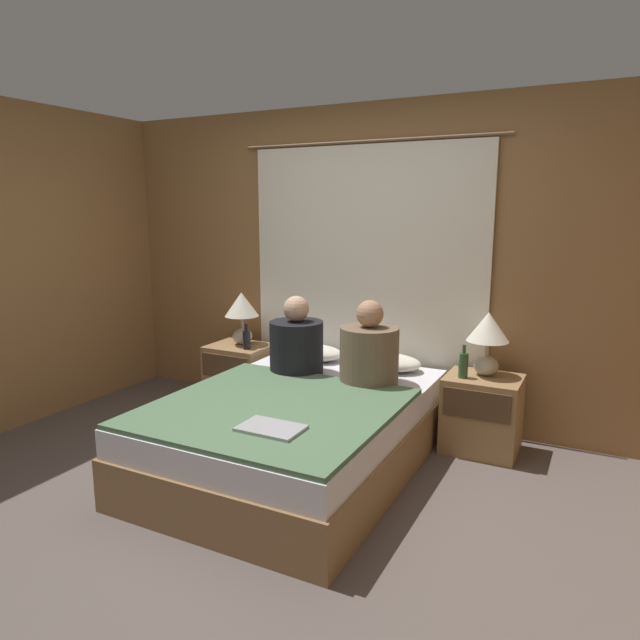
% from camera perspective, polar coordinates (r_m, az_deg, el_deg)
% --- Properties ---
extents(ground_plane, '(16.00, 16.00, 0.00)m').
position_cam_1_polar(ground_plane, '(3.50, -7.22, -18.00)').
color(ground_plane, '#564C47').
extents(wall_back, '(4.73, 0.06, 2.50)m').
position_cam_1_polar(wall_back, '(4.64, 4.80, 5.55)').
color(wall_back, olive).
rests_on(wall_back, ground_plane).
extents(curtain_panel, '(2.18, 0.02, 2.21)m').
position_cam_1_polar(curtain_panel, '(4.60, 4.47, 3.67)').
color(curtain_panel, white).
rests_on(curtain_panel, ground_plane).
extents(bed, '(1.47, 2.10, 0.49)m').
position_cam_1_polar(bed, '(3.85, -2.17, -11.05)').
color(bed, olive).
rests_on(bed, ground_plane).
extents(nightstand_left, '(0.51, 0.44, 0.54)m').
position_cam_1_polar(nightstand_left, '(5.01, -8.01, -5.51)').
color(nightstand_left, '#937047').
rests_on(nightstand_left, ground_plane).
extents(nightstand_right, '(0.51, 0.44, 0.54)m').
position_cam_1_polar(nightstand_right, '(4.23, 15.88, -9.01)').
color(nightstand_right, '#937047').
rests_on(nightstand_right, ground_plane).
extents(lamp_left, '(0.29, 0.29, 0.45)m').
position_cam_1_polar(lamp_left, '(4.92, -7.83, 0.96)').
color(lamp_left, '#B2A899').
rests_on(lamp_left, nightstand_left).
extents(lamp_right, '(0.29, 0.29, 0.45)m').
position_cam_1_polar(lamp_right, '(4.13, 16.44, -1.36)').
color(lamp_right, '#B2A899').
rests_on(lamp_right, nightstand_right).
extents(pillow_left, '(0.48, 0.33, 0.12)m').
position_cam_1_polar(pillow_left, '(4.61, -0.58, -3.27)').
color(pillow_left, silver).
rests_on(pillow_left, bed).
extents(pillow_right, '(0.48, 0.33, 0.12)m').
position_cam_1_polar(pillow_right, '(4.36, 7.01, -4.21)').
color(pillow_right, silver).
rests_on(pillow_right, bed).
extents(blanket_on_bed, '(1.41, 1.43, 0.03)m').
position_cam_1_polar(blanket_on_bed, '(3.52, -4.63, -8.71)').
color(blanket_on_bed, '#4C6B4C').
rests_on(blanket_on_bed, bed).
extents(person_left_in_bed, '(0.40, 0.40, 0.58)m').
position_cam_1_polar(person_left_in_bed, '(4.21, -2.37, -2.37)').
color(person_left_in_bed, black).
rests_on(person_left_in_bed, bed).
extents(person_right_in_bed, '(0.41, 0.41, 0.59)m').
position_cam_1_polar(person_right_in_bed, '(3.97, 4.94, -3.19)').
color(person_right_in_bed, brown).
rests_on(person_right_in_bed, bed).
extents(beer_bottle_on_left_stand, '(0.06, 0.06, 0.22)m').
position_cam_1_polar(beer_bottle_on_left_stand, '(4.78, -7.36, -1.91)').
color(beer_bottle_on_left_stand, black).
rests_on(beer_bottle_on_left_stand, nightstand_left).
extents(beer_bottle_on_right_stand, '(0.07, 0.07, 0.23)m').
position_cam_1_polar(beer_bottle_on_right_stand, '(4.07, 14.14, -4.36)').
color(beer_bottle_on_right_stand, '#2D4C28').
rests_on(beer_bottle_on_right_stand, nightstand_right).
extents(laptop_on_bed, '(0.34, 0.23, 0.02)m').
position_cam_1_polar(laptop_on_bed, '(3.14, -4.92, -10.73)').
color(laptop_on_bed, '#9EA0A5').
rests_on(laptop_on_bed, blanket_on_bed).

